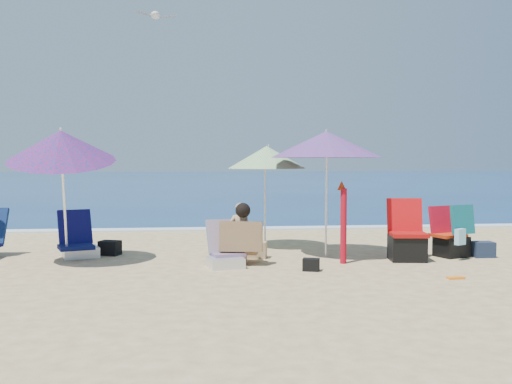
{
  "coord_description": "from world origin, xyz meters",
  "views": [
    {
      "loc": [
        -1.29,
        -8.56,
        1.6
      ],
      "look_at": [
        -0.3,
        1.0,
        1.1
      ],
      "focal_mm": 41.04,
      "sensor_mm": 36.0,
      "label": 1
    }
  ],
  "objects": [
    {
      "name": "umbrella_turquoise",
      "position": [
        0.89,
        1.08,
        1.89
      ],
      "size": [
        2.04,
        2.04,
        2.15
      ],
      "color": "white",
      "rests_on": "ground"
    },
    {
      "name": "bag_black_a",
      "position": [
        -2.76,
        1.59,
        0.12
      ],
      "size": [
        0.4,
        0.35,
        0.25
      ],
      "color": "black",
      "rests_on": "ground"
    },
    {
      "name": "bag_black_b",
      "position": [
        0.39,
        -0.2,
        0.09
      ],
      "size": [
        0.28,
        0.23,
        0.18
      ],
      "color": "black",
      "rests_on": "ground"
    },
    {
      "name": "umbrella_striped",
      "position": [
        0.02,
        2.13,
        1.68
      ],
      "size": [
        1.72,
        1.72,
        1.92
      ],
      "color": "silver",
      "rests_on": "ground"
    },
    {
      "name": "umbrella_blue",
      "position": [
        -3.35,
        0.73,
        1.85
      ],
      "size": [
        1.75,
        1.82,
        2.25
      ],
      "color": "white",
      "rests_on": "ground"
    },
    {
      "name": "seagull",
      "position": [
        -2.0,
        2.41,
        4.28
      ],
      "size": [
        0.76,
        0.44,
        0.13
      ],
      "color": "silver"
    },
    {
      "name": "chair_navy",
      "position": [
        -3.26,
        1.43,
        0.21
      ],
      "size": [
        0.78,
        0.9,
        0.78
      ],
      "color": "#0C1243",
      "rests_on": "ground"
    },
    {
      "name": "camp_chair_right",
      "position": [
        2.99,
        0.79,
        0.32
      ],
      "size": [
        0.68,
        0.81,
        0.89
      ],
      "color": "red",
      "rests_on": "ground"
    },
    {
      "name": "bag_tan",
      "position": [
        -0.28,
        1.03,
        0.13
      ],
      "size": [
        0.36,
        0.29,
        0.27
      ],
      "color": "tan",
      "rests_on": "ground"
    },
    {
      "name": "orange_item",
      "position": [
        2.24,
        -0.98,
        0.02
      ],
      "size": [
        0.25,
        0.14,
        0.03
      ],
      "color": "orange",
      "rests_on": "ground"
    },
    {
      "name": "foam",
      "position": [
        0.0,
        5.1,
        0.02
      ],
      "size": [
        120.0,
        0.5,
        0.04
      ],
      "color": "white",
      "rests_on": "ground"
    },
    {
      "name": "person_center",
      "position": [
        -0.59,
        0.5,
        0.47
      ],
      "size": [
        0.69,
        0.68,
        0.97
      ],
      "color": "tan",
      "rests_on": "ground"
    },
    {
      "name": "furled_umbrella",
      "position": [
        1.01,
        0.37,
        0.72
      ],
      "size": [
        0.17,
        0.17,
        1.3
      ],
      "color": "#A70B1B",
      "rests_on": "ground"
    },
    {
      "name": "camp_chair_left",
      "position": [
        2.11,
        0.55,
        0.3
      ],
      "size": [
        0.63,
        0.65,
        1.0
      ],
      "color": "#A40E0B",
      "rests_on": "ground"
    },
    {
      "name": "bag_navy_b",
      "position": [
        3.5,
        0.73,
        0.13
      ],
      "size": [
        0.35,
        0.26,
        0.26
      ],
      "color": "#1B263C",
      "rests_on": "ground"
    },
    {
      "name": "ground",
      "position": [
        0.0,
        0.0,
        0.0
      ],
      "size": [
        120.0,
        120.0,
        0.0
      ],
      "color": "#D8BC84",
      "rests_on": "ground"
    },
    {
      "name": "sea",
      "position": [
        0.0,
        45.0,
        -0.05
      ],
      "size": [
        120.0,
        80.0,
        0.12
      ],
      "color": "navy",
      "rests_on": "ground"
    },
    {
      "name": "chair_rainbow",
      "position": [
        -0.85,
        0.32,
        0.18
      ],
      "size": [
        0.62,
        0.8,
        0.69
      ],
      "color": "#C55D45",
      "rests_on": "ground"
    }
  ]
}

